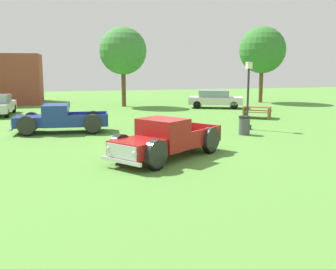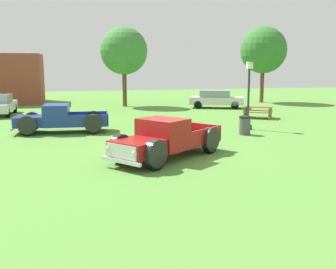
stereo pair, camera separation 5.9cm
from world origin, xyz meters
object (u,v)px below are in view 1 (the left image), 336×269
object	(u,v)px
picnic_table	(257,111)
oak_tree_west	(262,50)
pickup_truck_behind_left	(55,119)
oak_tree_center	(123,51)
lamp_post_near	(248,94)
pickup_truck_foreground	(162,140)
trash_can	(244,125)
sedan_distant_a	(215,99)

from	to	relation	value
picnic_table	oak_tree_west	xyz separation A→B (m)	(5.41, 10.27, 4.34)
pickup_truck_behind_left	oak_tree_center	size ratio (longest dim) A/B	0.74
pickup_truck_behind_left	lamp_post_near	bearing A→B (deg)	-7.36
lamp_post_near	oak_tree_center	size ratio (longest dim) A/B	0.56
pickup_truck_foreground	trash_can	xyz separation A→B (m)	(5.27, 4.25, -0.25)
trash_can	sedan_distant_a	bearing A→B (deg)	76.12
picnic_table	oak_tree_center	bearing A→B (deg)	128.17
trash_can	oak_tree_west	world-z (taller)	oak_tree_west
oak_tree_west	oak_tree_center	size ratio (longest dim) A/B	1.05
lamp_post_near	oak_tree_west	size ratio (longest dim) A/B	0.53
pickup_truck_foreground	oak_tree_center	xyz separation A→B (m)	(1.20, 19.67, 3.90)
trash_can	lamp_post_near	bearing A→B (deg)	60.78
oak_tree_west	pickup_truck_foreground	bearing A→B (deg)	-125.06
pickup_truck_behind_left	oak_tree_center	bearing A→B (deg)	67.15
oak_tree_center	lamp_post_near	bearing A→B (deg)	-70.28
lamp_post_near	picnic_table	size ratio (longest dim) A/B	1.61
lamp_post_near	picnic_table	distance (m)	5.14
oak_tree_center	picnic_table	bearing A→B (deg)	-51.83
sedan_distant_a	picnic_table	size ratio (longest dim) A/B	2.02
sedan_distant_a	lamp_post_near	world-z (taller)	lamp_post_near
pickup_truck_foreground	pickup_truck_behind_left	xyz separation A→B (m)	(-4.08, 7.15, -0.03)
lamp_post_near	oak_tree_west	world-z (taller)	oak_tree_west
lamp_post_near	trash_can	bearing A→B (deg)	-119.22
lamp_post_near	oak_tree_center	world-z (taller)	oak_tree_center
pickup_truck_behind_left	pickup_truck_foreground	bearing A→B (deg)	-60.30
picnic_table	trash_can	size ratio (longest dim) A/B	2.44
lamp_post_near	trash_can	size ratio (longest dim) A/B	3.92
oak_tree_center	trash_can	bearing A→B (deg)	-75.20
pickup_truck_behind_left	sedan_distant_a	distance (m)	15.58
sedan_distant_a	oak_tree_center	world-z (taller)	oak_tree_center
picnic_table	pickup_truck_foreground	bearing A→B (deg)	-131.43
oak_tree_west	trash_can	bearing A→B (deg)	-119.20
lamp_post_near	sedan_distant_a	bearing A→B (deg)	78.62
picnic_table	oak_tree_center	distance (m)	13.00
lamp_post_near	pickup_truck_foreground	bearing A→B (deg)	-136.56
pickup_truck_foreground	pickup_truck_behind_left	size ratio (longest dim) A/B	1.02
pickup_truck_foreground	sedan_distant_a	bearing A→B (deg)	63.35
pickup_truck_foreground	oak_tree_west	distance (m)	25.09
pickup_truck_behind_left	oak_tree_west	xyz separation A→B (m)	(18.30, 13.11, 4.13)
oak_tree_west	oak_tree_center	xyz separation A→B (m)	(-13.02, -0.59, -0.20)
lamp_post_near	oak_tree_west	xyz separation A→B (m)	(8.06, 14.43, 2.88)
picnic_table	oak_tree_west	size ratio (longest dim) A/B	0.33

